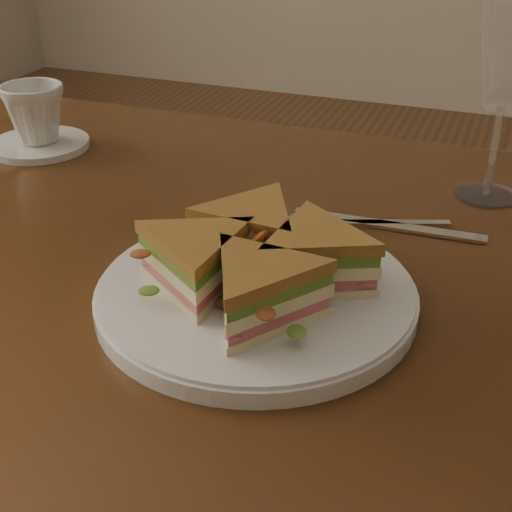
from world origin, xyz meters
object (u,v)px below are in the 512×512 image
object	(u,v)px
spoon	(328,222)
wine_glass	(509,62)
plate	(256,296)
table	(242,327)
saucer	(40,145)
sandwich_wedges	(256,261)
knife	(381,225)
coffee_cup	(35,114)

from	to	relation	value
spoon	wine_glass	distance (m)	0.27
plate	spoon	xyz separation A→B (m)	(0.02, 0.18, -0.00)
table	saucer	world-z (taller)	saucer
sandwich_wedges	spoon	size ratio (longest dim) A/B	1.49
spoon	knife	world-z (taller)	spoon
knife	table	bearing A→B (deg)	-141.82
saucer	spoon	bearing A→B (deg)	-11.38
knife	coffee_cup	size ratio (longest dim) A/B	2.47
table	spoon	xyz separation A→B (m)	(0.07, 0.09, 0.10)
sandwich_wedges	knife	size ratio (longest dim) A/B	1.22
plate	coffee_cup	size ratio (longest dim) A/B	3.39
knife	saucer	xyz separation A→B (m)	(-0.51, 0.07, 0.00)
spoon	table	bearing A→B (deg)	-148.38
table	sandwich_wedges	distance (m)	0.18
table	coffee_cup	bearing A→B (deg)	154.75
plate	sandwich_wedges	world-z (taller)	sandwich_wedges
table	saucer	xyz separation A→B (m)	(-0.38, 0.18, 0.10)
spoon	plate	bearing A→B (deg)	-116.13
wine_glass	saucer	distance (m)	0.63
plate	knife	world-z (taller)	plate
plate	wine_glass	size ratio (longest dim) A/B	1.29
table	wine_glass	xyz separation A→B (m)	(0.23, 0.23, 0.26)
spoon	sandwich_wedges	bearing A→B (deg)	-116.13
sandwich_wedges	saucer	bearing A→B (deg)	148.05
sandwich_wedges	wine_glass	distance (m)	0.39
table	sandwich_wedges	bearing A→B (deg)	-60.32
table	knife	distance (m)	0.19
plate	wine_glass	distance (m)	0.40
knife	spoon	bearing A→B (deg)	-164.80
sandwich_wedges	saucer	distance (m)	0.51
sandwich_wedges	wine_glass	size ratio (longest dim) A/B	1.15
sandwich_wedges	knife	xyz separation A→B (m)	(0.08, 0.20, -0.04)
wine_glass	coffee_cup	distance (m)	0.62
sandwich_wedges	spoon	bearing A→B (deg)	84.00
knife	coffee_cup	bearing A→B (deg)	170.07
sandwich_wedges	coffee_cup	bearing A→B (deg)	148.05
plate	sandwich_wedges	bearing A→B (deg)	-135.00
sandwich_wedges	knife	bearing A→B (deg)	68.87
saucer	sandwich_wedges	bearing A→B (deg)	-31.95
sandwich_wedges	spoon	xyz separation A→B (m)	(0.02, 0.18, -0.04)
wine_glass	table	bearing A→B (deg)	-134.66
knife	coffee_cup	distance (m)	0.52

